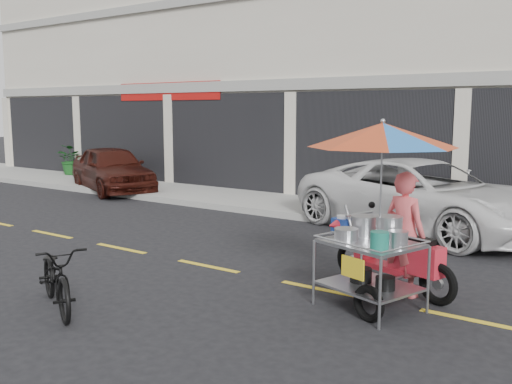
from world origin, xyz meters
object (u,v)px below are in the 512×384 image
Objects in this scene: maroon_sedan at (112,169)px; near_bicycle at (57,276)px; white_pickup at (423,196)px; food_vendor_rig at (388,188)px.

near_bicycle is at bearing -111.29° from maroon_sedan.
maroon_sedan is 10.39m from near_bicycle.
maroon_sedan is at bearing 104.64° from white_pickup.
maroon_sedan is at bearing 71.59° from near_bicycle.
food_vendor_rig is (1.06, -4.42, 0.74)m from white_pickup.
food_vendor_rig is (3.16, 2.57, 1.04)m from near_bicycle.
white_pickup is 7.31m from near_bicycle.
white_pickup is (9.53, -0.27, 0.04)m from maroon_sedan.
maroon_sedan is at bearing 173.44° from food_vendor_rig.
white_pickup is at bearing -68.57° from maroon_sedan.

